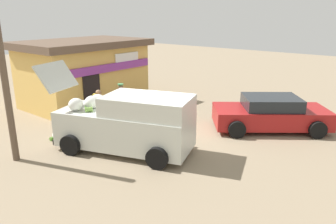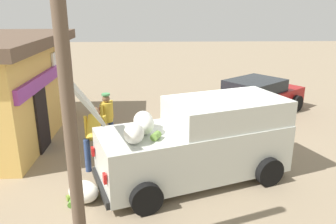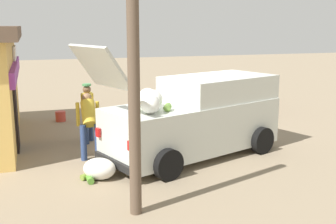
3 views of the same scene
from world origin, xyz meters
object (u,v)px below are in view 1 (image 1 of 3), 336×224
at_px(parked_sedan, 270,114).
at_px(storefront_bar, 85,72).
at_px(paint_bucket, 157,102).
at_px(customer_bending, 93,106).
at_px(delivery_van, 128,123).
at_px(unloaded_banana_pile, 60,135).
at_px(vendor_standing, 121,100).

bearing_deg(parked_sedan, storefront_bar, 103.64).
bearing_deg(paint_bucket, storefront_bar, 122.80).
height_order(parked_sedan, customer_bending, customer_bending).
bearing_deg(paint_bucket, delivery_van, -148.13).
distance_m(storefront_bar, parked_sedan, 9.11).
bearing_deg(unloaded_banana_pile, parked_sedan, -42.06).
bearing_deg(customer_bending, unloaded_banana_pile, 179.33).
bearing_deg(vendor_standing, delivery_van, -128.61).
height_order(delivery_van, parked_sedan, delivery_van).
relative_size(storefront_bar, vendor_standing, 3.76).
distance_m(parked_sedan, unloaded_banana_pile, 7.98).
relative_size(unloaded_banana_pile, paint_bucket, 2.58).
distance_m(vendor_standing, unloaded_banana_pile, 2.95).
xyz_separation_m(storefront_bar, vendor_standing, (-0.92, -3.61, -0.68)).
relative_size(storefront_bar, paint_bucket, 18.13).
height_order(customer_bending, unloaded_banana_pile, customer_bending).
xyz_separation_m(customer_bending, paint_bucket, (4.22, 0.43, -0.76)).
xyz_separation_m(vendor_standing, customer_bending, (-1.33, 0.13, 0.00)).
distance_m(delivery_van, parked_sedan, 5.72).
height_order(storefront_bar, delivery_van, storefront_bar).
height_order(vendor_standing, paint_bucket, vendor_standing).
bearing_deg(delivery_van, customer_bending, 76.69).
height_order(parked_sedan, paint_bucket, parked_sedan).
bearing_deg(unloaded_banana_pile, vendor_standing, -3.05).
bearing_deg(storefront_bar, customer_bending, -122.95).
bearing_deg(unloaded_banana_pile, customer_bending, -0.67).
distance_m(delivery_van, vendor_standing, 3.11).
distance_m(delivery_van, unloaded_banana_pile, 2.84).
bearing_deg(vendor_standing, customer_bending, 174.24).
height_order(storefront_bar, customer_bending, storefront_bar).
bearing_deg(parked_sedan, customer_bending, 129.53).
distance_m(unloaded_banana_pile, paint_bucket, 5.76).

